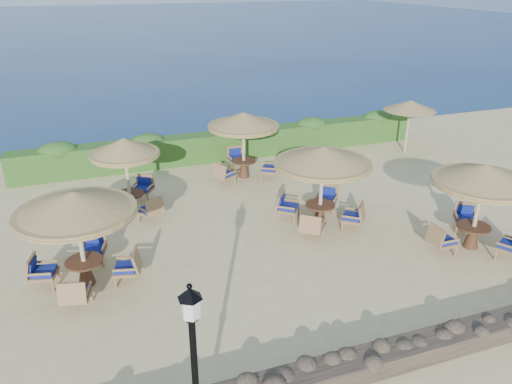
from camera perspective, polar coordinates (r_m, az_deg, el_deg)
name	(u,v)px	position (r m, az deg, el deg)	size (l,w,h in m)	color
ground	(295,230)	(16.06, 4.44, -4.30)	(120.00, 120.00, 0.00)	beige
sea	(109,27)	(83.43, -16.41, 17.67)	(160.00, 160.00, 0.00)	navy
hedge	(229,145)	(22.06, -3.13, 5.39)	(18.00, 0.90, 1.20)	#254E19
stone_wall	(414,350)	(11.55, 17.57, -16.87)	(15.00, 0.65, 0.44)	brown
lamp_post	(195,380)	(8.60, -6.95, -20.51)	(0.44, 0.44, 3.31)	black
extra_parasol	(410,106)	(23.34, 17.22, 9.41)	(2.30, 2.30, 2.41)	#C4B48A
cafe_set_0	(77,220)	(13.23, -19.76, -3.03)	(3.05, 3.05, 2.65)	#C4B48A
cafe_set_1	(322,170)	(15.73, 7.58, 2.52)	(3.08, 3.08, 2.65)	#C4B48A
cafe_set_2	(482,188)	(15.57, 24.39, 0.43)	(2.88, 2.88, 2.65)	#C4B48A
cafe_set_3	(126,164)	(17.00, -14.62, 3.12)	(2.55, 2.77, 2.65)	#C4B48A
cafe_set_4	(243,131)	(19.49, -1.45, 6.97)	(2.80, 2.81, 2.65)	#C4B48A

